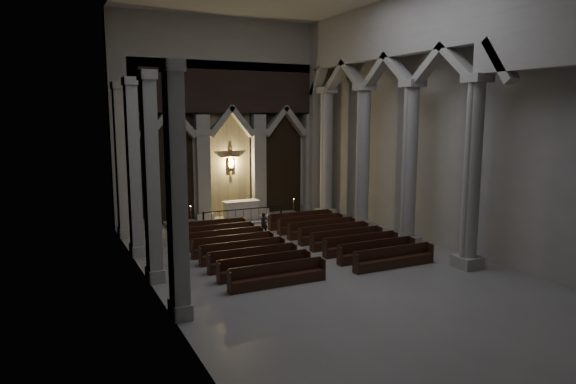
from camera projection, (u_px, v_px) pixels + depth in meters
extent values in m
plane|color=gray|center=(325.00, 268.00, 21.56)|extent=(24.00, 24.00, 0.00)
cube|color=#9C9A92|center=(228.00, 121.00, 31.34)|extent=(14.00, 0.10, 12.00)
cube|color=#9C9A92|center=(150.00, 127.00, 17.65)|extent=(0.10, 24.00, 12.00)
cube|color=#9C9A92|center=(458.00, 123.00, 23.66)|extent=(0.10, 24.00, 12.00)
cube|color=#9F9C94|center=(141.00, 172.00, 29.01)|extent=(0.80, 0.50, 6.40)
cube|color=#9F9C94|center=(144.00, 223.00, 29.45)|extent=(1.05, 0.70, 0.50)
cube|color=#9F9C94|center=(140.00, 133.00, 28.68)|extent=(1.00, 0.65, 0.35)
cube|color=#9F9C94|center=(203.00, 169.00, 30.55)|extent=(0.80, 0.50, 6.40)
cube|color=#9F9C94|center=(204.00, 217.00, 31.00)|extent=(1.05, 0.70, 0.50)
cube|color=#9F9C94|center=(202.00, 132.00, 30.22)|extent=(1.00, 0.65, 0.35)
cube|color=#9F9C94|center=(259.00, 166.00, 32.09)|extent=(0.80, 0.50, 6.40)
cube|color=#9F9C94|center=(259.00, 212.00, 32.54)|extent=(1.05, 0.70, 0.50)
cube|color=#9F9C94|center=(259.00, 131.00, 31.77)|extent=(1.00, 0.65, 0.35)
cube|color=#9F9C94|center=(310.00, 164.00, 33.64)|extent=(0.80, 0.50, 6.40)
cube|color=#9F9C94|center=(309.00, 208.00, 34.08)|extent=(1.05, 0.70, 0.50)
cube|color=#9F9C94|center=(310.00, 131.00, 33.31)|extent=(1.00, 0.65, 0.35)
cube|color=black|center=(172.00, 164.00, 30.04)|extent=(2.60, 0.15, 7.00)
cube|color=#968661|center=(230.00, 162.00, 31.59)|extent=(2.60, 0.15, 7.00)
cube|color=black|center=(283.00, 160.00, 33.13)|extent=(2.60, 0.15, 7.00)
cube|color=black|center=(230.00, 87.00, 30.59)|extent=(12.00, 0.50, 3.00)
cube|color=#9F9C94|center=(126.00, 149.00, 28.47)|extent=(1.60, 0.50, 9.00)
cube|color=#9F9C94|center=(321.00, 143.00, 33.78)|extent=(1.60, 0.50, 9.00)
cube|color=#9F9C94|center=(230.00, 44.00, 30.22)|extent=(14.00, 0.50, 3.00)
plane|color=#F1BB6C|center=(230.00, 162.00, 31.56)|extent=(1.50, 0.00, 1.50)
cube|color=#53361C|center=(230.00, 162.00, 31.48)|extent=(0.13, 0.08, 1.80)
cube|color=#53361C|center=(230.00, 156.00, 31.43)|extent=(1.10, 0.08, 0.13)
cube|color=#A27E5E|center=(231.00, 163.00, 31.43)|extent=(0.26, 0.10, 0.60)
sphere|color=#A27E5E|center=(231.00, 156.00, 31.37)|extent=(0.17, 0.17, 0.17)
cylinder|color=#A27E5E|center=(227.00, 157.00, 31.27)|extent=(0.45, 0.08, 0.08)
cylinder|color=#A27E5E|center=(235.00, 157.00, 31.49)|extent=(0.45, 0.08, 0.08)
cube|color=#9F9C94|center=(326.00, 213.00, 32.34)|extent=(1.00, 1.00, 0.50)
cylinder|color=#9F9C94|center=(326.00, 153.00, 31.78)|extent=(0.70, 0.70, 7.50)
cube|color=#9F9C94|center=(327.00, 90.00, 31.19)|extent=(0.95, 0.95, 0.35)
cube|color=#9F9C94|center=(361.00, 225.00, 28.78)|extent=(1.00, 1.00, 0.50)
cylinder|color=#9F9C94|center=(363.00, 158.00, 28.21)|extent=(0.70, 0.70, 7.50)
cube|color=#9F9C94|center=(364.00, 87.00, 27.63)|extent=(0.95, 0.95, 0.35)
cube|color=#9F9C94|center=(407.00, 241.00, 25.22)|extent=(1.00, 1.00, 0.50)
cylinder|color=#9F9C94|center=(410.00, 165.00, 24.65)|extent=(0.70, 0.70, 7.50)
cube|color=#9F9C94|center=(413.00, 83.00, 24.07)|extent=(0.95, 0.95, 0.35)
cube|color=#9F9C94|center=(467.00, 262.00, 21.66)|extent=(1.00, 1.00, 0.50)
cylinder|color=#9F9C94|center=(472.00, 174.00, 21.09)|extent=(0.70, 0.70, 7.50)
cube|color=#9F9C94|center=(477.00, 78.00, 20.51)|extent=(0.95, 0.95, 0.35)
cube|color=#9F9C94|center=(437.00, 17.00, 22.32)|extent=(0.55, 24.00, 2.80)
cube|color=#9F9C94|center=(312.00, 142.00, 33.38)|extent=(0.55, 1.20, 9.20)
cube|color=#9F9C94|center=(124.00, 232.00, 27.09)|extent=(0.60, 1.00, 0.50)
cube|color=#9F9C94|center=(121.00, 161.00, 26.52)|extent=(0.50, 0.80, 7.50)
cube|color=#9F9C94|center=(117.00, 86.00, 25.94)|extent=(0.60, 1.00, 0.35)
cube|color=#9F9C94|center=(137.00, 250.00, 23.53)|extent=(0.60, 1.00, 0.50)
cube|color=#9F9C94|center=(134.00, 169.00, 22.96)|extent=(0.50, 0.80, 7.50)
cube|color=#9F9C94|center=(130.00, 81.00, 22.38)|extent=(0.60, 1.00, 0.35)
cube|color=#9F9C94|center=(155.00, 274.00, 19.97)|extent=(0.60, 1.00, 0.50)
cube|color=#9F9C94|center=(151.00, 179.00, 19.40)|extent=(0.50, 0.80, 7.50)
cube|color=#9F9C94|center=(147.00, 75.00, 18.82)|extent=(0.60, 1.00, 0.35)
cube|color=#9F9C94|center=(180.00, 309.00, 16.40)|extent=(0.60, 1.00, 0.50)
cube|color=#9F9C94|center=(176.00, 194.00, 15.84)|extent=(0.50, 0.80, 7.50)
cube|color=#9F9C94|center=(172.00, 66.00, 15.25)|extent=(0.60, 1.00, 0.35)
cube|color=#9F9C94|center=(238.00, 220.00, 30.99)|extent=(8.50, 2.60, 0.15)
cube|color=beige|center=(241.00, 210.00, 30.98)|extent=(2.00, 0.78, 1.06)
cube|color=white|center=(241.00, 201.00, 30.90)|extent=(2.17, 0.87, 0.04)
cube|color=black|center=(243.00, 209.00, 29.96)|extent=(4.83, 0.05, 0.05)
cube|color=black|center=(204.00, 220.00, 28.99)|extent=(0.09, 0.09, 0.97)
cube|color=black|center=(281.00, 213.00, 31.06)|extent=(0.09, 0.09, 0.97)
cylinder|color=black|center=(212.00, 220.00, 29.20)|extent=(0.02, 0.02, 0.89)
cylinder|color=black|center=(220.00, 219.00, 29.41)|extent=(0.02, 0.02, 0.89)
cylinder|color=black|center=(228.00, 218.00, 29.61)|extent=(0.02, 0.02, 0.89)
cylinder|color=black|center=(236.00, 218.00, 29.82)|extent=(0.02, 0.02, 0.89)
cylinder|color=black|center=(244.00, 217.00, 30.03)|extent=(0.02, 0.02, 0.89)
cylinder|color=black|center=(251.00, 216.00, 30.23)|extent=(0.02, 0.02, 0.89)
cylinder|color=black|center=(259.00, 216.00, 30.44)|extent=(0.02, 0.02, 0.89)
cylinder|color=black|center=(266.00, 215.00, 30.65)|extent=(0.02, 0.02, 0.89)
cylinder|color=black|center=(274.00, 214.00, 30.85)|extent=(0.02, 0.02, 0.89)
cylinder|color=#9A602F|center=(191.00, 232.00, 28.19)|extent=(0.25, 0.25, 0.05)
cylinder|color=#9A602F|center=(191.00, 221.00, 28.10)|extent=(0.04, 0.04, 1.19)
cylinder|color=#9A602F|center=(191.00, 210.00, 28.01)|extent=(0.12, 0.12, 0.02)
cylinder|color=beige|center=(191.00, 208.00, 27.99)|extent=(0.05, 0.05, 0.21)
sphere|color=#FDCF58|center=(191.00, 206.00, 27.97)|extent=(0.05, 0.05, 0.05)
cylinder|color=#9A602F|center=(293.00, 220.00, 31.27)|extent=(0.23, 0.23, 0.05)
cylinder|color=#9A602F|center=(293.00, 211.00, 31.19)|extent=(0.03, 0.03, 1.10)
cylinder|color=#9A602F|center=(293.00, 202.00, 31.11)|extent=(0.11, 0.11, 0.02)
cylinder|color=beige|center=(294.00, 201.00, 31.09)|extent=(0.05, 0.05, 0.19)
sphere|color=#FDCF58|center=(294.00, 199.00, 31.07)|extent=(0.04, 0.04, 0.04)
cube|color=black|center=(210.00, 233.00, 27.06)|extent=(3.86, 0.37, 0.41)
cube|color=black|center=(208.00, 224.00, 27.15)|extent=(3.86, 0.06, 0.46)
cube|color=black|center=(173.00, 233.00, 26.21)|extent=(0.06, 0.41, 0.83)
cube|color=black|center=(244.00, 226.00, 27.86)|extent=(0.06, 0.41, 0.83)
cube|color=black|center=(301.00, 224.00, 29.38)|extent=(3.86, 0.37, 0.41)
cube|color=black|center=(299.00, 216.00, 29.47)|extent=(3.86, 0.06, 0.46)
cube|color=black|center=(270.00, 223.00, 28.52)|extent=(0.06, 0.41, 0.83)
cube|color=black|center=(330.00, 217.00, 30.18)|extent=(0.06, 0.41, 0.83)
cube|color=black|center=(217.00, 238.00, 25.96)|extent=(3.86, 0.37, 0.41)
cube|color=black|center=(216.00, 229.00, 26.05)|extent=(3.86, 0.06, 0.46)
cube|color=black|center=(179.00, 238.00, 25.10)|extent=(0.06, 0.41, 0.83)
cube|color=black|center=(252.00, 230.00, 26.76)|extent=(0.06, 0.41, 0.83)
cube|color=black|center=(311.00, 228.00, 28.28)|extent=(3.86, 0.37, 0.41)
cube|color=black|center=(309.00, 220.00, 28.36)|extent=(3.86, 0.06, 0.46)
cube|color=black|center=(279.00, 228.00, 27.42)|extent=(0.06, 0.41, 0.83)
cube|color=black|center=(341.00, 221.00, 29.07)|extent=(0.06, 0.41, 0.83)
cube|color=black|center=(225.00, 244.00, 24.86)|extent=(3.86, 0.37, 0.41)
cube|color=black|center=(223.00, 234.00, 24.95)|extent=(3.86, 0.06, 0.46)
cube|color=black|center=(185.00, 244.00, 24.00)|extent=(0.06, 0.41, 0.83)
cube|color=black|center=(261.00, 235.00, 25.65)|extent=(0.06, 0.41, 0.83)
cube|color=black|center=(322.00, 233.00, 27.17)|extent=(3.86, 0.37, 0.41)
cube|color=black|center=(320.00, 224.00, 27.26)|extent=(3.86, 0.06, 0.46)
cube|color=black|center=(289.00, 232.00, 26.31)|extent=(0.06, 0.41, 0.83)
cube|color=black|center=(353.00, 225.00, 27.97)|extent=(0.06, 0.41, 0.83)
cube|color=black|center=(233.00, 250.00, 23.75)|extent=(3.86, 0.37, 0.41)
cube|color=black|center=(232.00, 240.00, 23.84)|extent=(3.86, 0.06, 0.46)
cube|color=black|center=(193.00, 250.00, 22.89)|extent=(0.06, 0.41, 0.83)
cube|color=black|center=(271.00, 241.00, 24.55)|extent=(0.06, 0.41, 0.83)
cube|color=black|center=(334.00, 238.00, 26.07)|extent=(3.86, 0.37, 0.41)
cube|color=black|center=(332.00, 229.00, 26.16)|extent=(3.86, 0.06, 0.46)
cube|color=black|center=(300.00, 238.00, 25.21)|extent=(0.06, 0.41, 0.83)
cube|color=black|center=(366.00, 230.00, 26.86)|extent=(0.06, 0.41, 0.83)
cube|color=black|center=(243.00, 256.00, 22.65)|extent=(3.86, 0.37, 0.41)
cube|color=black|center=(241.00, 246.00, 22.74)|extent=(3.86, 0.06, 0.46)
cube|color=black|center=(200.00, 257.00, 21.79)|extent=(0.06, 0.41, 0.83)
cube|color=black|center=(282.00, 247.00, 23.44)|extent=(0.06, 0.41, 0.83)
cube|color=black|center=(347.00, 243.00, 24.96)|extent=(3.86, 0.37, 0.41)
cube|color=black|center=(345.00, 234.00, 25.05)|extent=(3.86, 0.06, 0.46)
cube|color=black|center=(312.00, 243.00, 24.11)|extent=(0.06, 0.41, 0.83)
cube|color=black|center=(380.00, 235.00, 25.76)|extent=(0.06, 0.41, 0.83)
cube|color=black|center=(253.00, 264.00, 21.54)|extent=(3.86, 0.37, 0.41)
cube|color=black|center=(252.00, 253.00, 21.63)|extent=(3.86, 0.06, 0.46)
cube|color=black|center=(209.00, 265.00, 20.69)|extent=(0.06, 0.41, 0.83)
cube|color=black|center=(295.00, 253.00, 22.34)|extent=(0.06, 0.41, 0.83)
cube|color=black|center=(361.00, 249.00, 23.86)|extent=(3.86, 0.37, 0.41)
cube|color=black|center=(359.00, 239.00, 23.95)|extent=(3.86, 0.06, 0.46)
cube|color=black|center=(325.00, 249.00, 23.00)|extent=(0.06, 0.41, 0.83)
cube|color=black|center=(395.00, 240.00, 24.66)|extent=(0.06, 0.41, 0.83)
cube|color=black|center=(265.00, 272.00, 20.44)|extent=(3.86, 0.37, 0.41)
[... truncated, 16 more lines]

